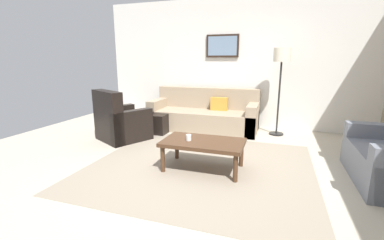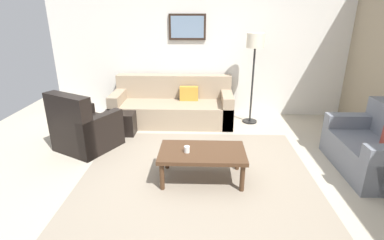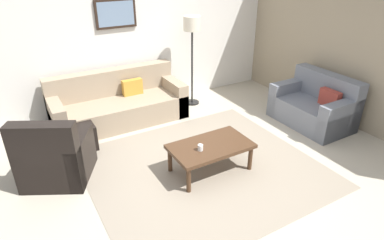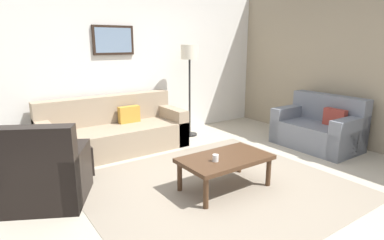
# 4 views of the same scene
# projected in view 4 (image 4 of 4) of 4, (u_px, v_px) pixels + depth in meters

# --- Properties ---
(ground_plane) EXTENTS (8.00, 8.00, 0.00)m
(ground_plane) POSITION_uv_depth(u_px,v_px,m) (216.00, 187.00, 3.93)
(ground_plane) COLOR #B2A893
(rear_partition) EXTENTS (6.00, 0.12, 2.80)m
(rear_partition) POSITION_uv_depth(u_px,v_px,m) (126.00, 62.00, 5.67)
(rear_partition) COLOR silver
(rear_partition) RESTS_ON ground_plane
(stone_feature_panel) EXTENTS (0.12, 5.20, 2.80)m
(stone_feature_panel) POSITION_uv_depth(u_px,v_px,m) (357.00, 64.00, 5.27)
(stone_feature_panel) COLOR gray
(stone_feature_panel) RESTS_ON ground_plane
(area_rug) EXTENTS (3.08, 2.80, 0.01)m
(area_rug) POSITION_uv_depth(u_px,v_px,m) (216.00, 187.00, 3.93)
(area_rug) COLOR gray
(area_rug) RESTS_ON ground_plane
(couch_main) EXTENTS (2.29, 0.93, 0.88)m
(couch_main) POSITION_uv_depth(u_px,v_px,m) (113.00, 133.00, 5.24)
(couch_main) COLOR gray
(couch_main) RESTS_ON ground_plane
(couch_loveseat) EXTENTS (0.85, 1.33, 0.88)m
(couch_loveseat) POSITION_uv_depth(u_px,v_px,m) (320.00, 129.00, 5.41)
(couch_loveseat) COLOR slate
(couch_loveseat) RESTS_ON ground_plane
(armchair_leather) EXTENTS (1.08, 1.08, 0.95)m
(armchair_leather) POSITION_uv_depth(u_px,v_px,m) (46.00, 178.00, 3.45)
(armchair_leather) COLOR black
(armchair_leather) RESTS_ON ground_plane
(ottoman) EXTENTS (0.56, 0.56, 0.40)m
(ottoman) POSITION_uv_depth(u_px,v_px,m) (67.00, 160.00, 4.28)
(ottoman) COLOR black
(ottoman) RESTS_ON ground_plane
(coffee_table) EXTENTS (1.10, 0.64, 0.41)m
(coffee_table) POSITION_uv_depth(u_px,v_px,m) (225.00, 161.00, 3.82)
(coffee_table) COLOR #472D1C
(coffee_table) RESTS_ON ground_plane
(cup) EXTENTS (0.07, 0.07, 0.08)m
(cup) POSITION_uv_depth(u_px,v_px,m) (215.00, 158.00, 3.65)
(cup) COLOR white
(cup) RESTS_ON coffee_table
(lamp_standing) EXTENTS (0.32, 0.32, 1.71)m
(lamp_standing) POSITION_uv_depth(u_px,v_px,m) (190.00, 61.00, 5.79)
(lamp_standing) COLOR black
(lamp_standing) RESTS_ON ground_plane
(framed_artwork) EXTENTS (0.72, 0.04, 0.49)m
(framed_artwork) POSITION_uv_depth(u_px,v_px,m) (113.00, 40.00, 5.37)
(framed_artwork) COLOR black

